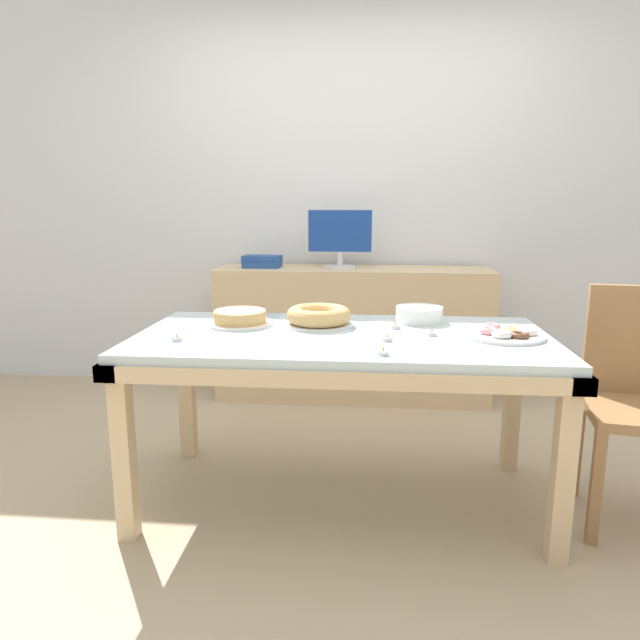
{
  "coord_description": "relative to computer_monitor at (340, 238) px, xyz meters",
  "views": [
    {
      "loc": [
        0.11,
        -2.28,
        1.27
      ],
      "look_at": [
        -0.09,
        -0.02,
        0.8
      ],
      "focal_mm": 32.0,
      "sensor_mm": 36.0,
      "label": 1
    }
  ],
  "objects": [
    {
      "name": "plate_stack",
      "position": [
        0.42,
        -1.09,
        -0.27
      ],
      "size": [
        0.21,
        0.21,
        0.07
      ],
      "color": "white",
      "rests_on": "dining_table"
    },
    {
      "name": "book_stack",
      "position": [
        -0.5,
        0.0,
        -0.15
      ],
      "size": [
        0.25,
        0.18,
        0.08
      ],
      "color": "#23478C",
      "rests_on": "sideboard"
    },
    {
      "name": "cake_chocolate_round",
      "position": [
        -0.37,
        -1.23,
        -0.28
      ],
      "size": [
        0.29,
        0.29,
        0.07
      ],
      "color": "white",
      "rests_on": "dining_table"
    },
    {
      "name": "tealight_centre",
      "position": [
        -0.55,
        -1.54,
        -0.3
      ],
      "size": [
        0.04,
        0.04,
        0.04
      ],
      "color": "silver",
      "rests_on": "dining_table"
    },
    {
      "name": "tealight_left_edge",
      "position": [
        0.45,
        -1.36,
        -0.3
      ],
      "size": [
        0.04,
        0.04,
        0.04
      ],
      "color": "silver",
      "rests_on": "dining_table"
    },
    {
      "name": "tealight_near_cakes",
      "position": [
        0.25,
        -1.68,
        -0.3
      ],
      "size": [
        0.04,
        0.04,
        0.04
      ],
      "color": "silver",
      "rests_on": "dining_table"
    },
    {
      "name": "ground_plane",
      "position": [
        0.09,
        -1.36,
        -1.05
      ],
      "size": [
        12.0,
        12.0,
        0.0
      ],
      "primitive_type": "plane",
      "color": "tan"
    },
    {
      "name": "tealight_near_front",
      "position": [
        0.31,
        -1.24,
        -0.3
      ],
      "size": [
        0.04,
        0.04,
        0.04
      ],
      "color": "silver",
      "rests_on": "dining_table"
    },
    {
      "name": "dining_table",
      "position": [
        0.09,
        -1.36,
        -0.4
      ],
      "size": [
        1.72,
        0.87,
        0.74
      ],
      "color": "silver",
      "rests_on": "ground"
    },
    {
      "name": "tealight_right_edge",
      "position": [
        0.27,
        -1.47,
        -0.3
      ],
      "size": [
        0.04,
        0.04,
        0.04
      ],
      "color": "silver",
      "rests_on": "dining_table"
    },
    {
      "name": "pastry_platter",
      "position": [
        0.74,
        -1.36,
        -0.29
      ],
      "size": [
        0.32,
        0.32,
        0.04
      ],
      "color": "white",
      "rests_on": "dining_table"
    },
    {
      "name": "computer_monitor",
      "position": [
        0.0,
        0.0,
        0.0
      ],
      "size": [
        0.42,
        0.2,
        0.38
      ],
      "color": "silver",
      "rests_on": "sideboard"
    },
    {
      "name": "cake_golden_bundt",
      "position": [
        -0.02,
        -1.21,
        -0.27
      ],
      "size": [
        0.29,
        0.29,
        0.08
      ],
      "color": "white",
      "rests_on": "dining_table"
    },
    {
      "name": "sideboard",
      "position": [
        0.09,
        0.0,
        -0.62
      ],
      "size": [
        1.75,
        0.44,
        0.86
      ],
      "color": "#D1B284",
      "rests_on": "ground"
    },
    {
      "name": "wall_back",
      "position": [
        0.09,
        0.3,
        0.25
      ],
      "size": [
        8.0,
        0.1,
        2.6
      ],
      "primitive_type": "cube",
      "color": "silver",
      "rests_on": "ground"
    }
  ]
}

